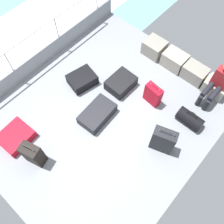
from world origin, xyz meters
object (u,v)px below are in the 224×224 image
object	(u,v)px
suitcase_4	(163,140)
suitcase_0	(153,95)
cargo_crate_2	(194,73)
cargo_crate_3	(215,87)
cargo_crate_0	(154,48)
passenger_seated	(218,83)
duffel_bag	(190,119)
suitcase_3	(33,154)
suitcase_5	(82,80)
suitcase_2	(16,137)
suitcase_6	(121,83)
suitcase_1	(97,114)
cargo_crate_1	(174,60)

from	to	relation	value
suitcase_4	suitcase_0	bearing A→B (deg)	136.50
cargo_crate_2	cargo_crate_3	xyz separation A→B (m)	(0.59, -0.02, -0.01)
cargo_crate_0	cargo_crate_3	bearing A→B (deg)	-0.35
passenger_seated	duffel_bag	distance (m)	0.98
suitcase_3	suitcase_5	world-z (taller)	suitcase_3
cargo_crate_2	suitcase_0	world-z (taller)	suitcase_0
cargo_crate_0	suitcase_3	size ratio (longest dim) A/B	0.69
cargo_crate_3	suitcase_4	world-z (taller)	suitcase_4
suitcase_2	suitcase_3	size ratio (longest dim) A/B	0.89
suitcase_3	suitcase_0	bearing A→B (deg)	71.56
cargo_crate_0	suitcase_2	world-z (taller)	cargo_crate_0
suitcase_4	suitcase_6	distance (m)	1.74
cargo_crate_0	suitcase_2	bearing A→B (deg)	-100.61
cargo_crate_3	suitcase_6	size ratio (longest dim) A/B	0.84
suitcase_3	suitcase_6	size ratio (longest dim) A/B	1.18
suitcase_1	duffel_bag	bearing A→B (deg)	37.96
cargo_crate_0	cargo_crate_1	xyz separation A→B (m)	(0.61, 0.00, 0.00)
cargo_crate_1	suitcase_5	bearing A→B (deg)	-124.67
cargo_crate_1	suitcase_3	bearing A→B (deg)	-99.67
passenger_seated	cargo_crate_0	bearing A→B (deg)	173.98
passenger_seated	duffel_bag	size ratio (longest dim) A/B	1.82
cargo_crate_1	suitcase_1	size ratio (longest dim) A/B	0.70
cargo_crate_3	suitcase_5	world-z (taller)	cargo_crate_3
cargo_crate_1	suitcase_0	world-z (taller)	suitcase_0
suitcase_2	suitcase_3	world-z (taller)	suitcase_3
suitcase_1	suitcase_4	world-z (taller)	suitcase_4
duffel_bag	suitcase_3	bearing A→B (deg)	-123.45
duffel_bag	suitcase_4	bearing A→B (deg)	-97.91
duffel_bag	passenger_seated	bearing A→B (deg)	90.52
cargo_crate_0	suitcase_4	size ratio (longest dim) A/B	0.65
suitcase_1	suitcase_2	bearing A→B (deg)	-121.05
cargo_crate_1	cargo_crate_3	bearing A→B (deg)	-0.76
suitcase_6	suitcase_1	bearing A→B (deg)	-81.36
passenger_seated	suitcase_1	bearing A→B (deg)	-126.52
cargo_crate_2	passenger_seated	xyz separation A→B (m)	(0.59, -0.19, 0.35)
cargo_crate_2	suitcase_4	xyz separation A→B (m)	(0.47, -1.97, 0.17)
suitcase_2	suitcase_6	xyz separation A→B (m)	(0.77, 2.49, 0.03)
suitcase_1	cargo_crate_1	bearing A→B (deg)	79.96
suitcase_3	duffel_bag	bearing A→B (deg)	56.55
cargo_crate_2	duffel_bag	distance (m)	1.24
suitcase_2	suitcase_5	xyz separation A→B (m)	(0.02, 1.96, 0.03)
passenger_seated	suitcase_3	world-z (taller)	passenger_seated
cargo_crate_2	suitcase_5	world-z (taller)	cargo_crate_2
suitcase_2	suitcase_0	bearing A→B (deg)	59.57
suitcase_1	suitcase_5	distance (m)	1.00
suitcase_4	suitcase_5	distance (m)	2.38
cargo_crate_1	duffel_bag	bearing A→B (deg)	-42.73
suitcase_1	suitcase_5	world-z (taller)	suitcase_5
suitcase_0	suitcase_5	bearing A→B (deg)	-155.49
cargo_crate_1	suitcase_6	bearing A→B (deg)	-112.27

